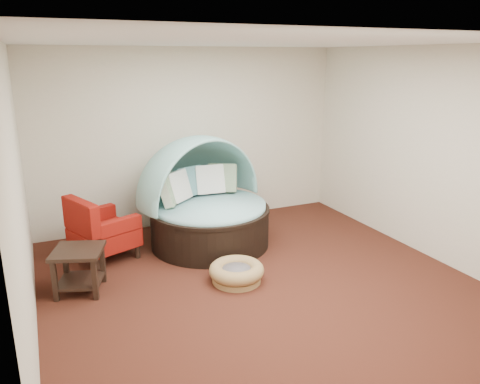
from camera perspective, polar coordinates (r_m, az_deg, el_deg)
name	(u,v)px	position (r m, az deg, el deg)	size (l,w,h in m)	color
floor	(260,283)	(5.80, 2.42, -11.04)	(5.00, 5.00, 0.00)	#452013
wall_back	(191,138)	(7.58, -5.95, 6.61)	(5.00, 5.00, 0.00)	beige
wall_front	(429,253)	(3.37, 22.10, -6.89)	(5.00, 5.00, 0.00)	beige
wall_left	(19,198)	(4.77, -25.34, -0.61)	(5.00, 5.00, 0.00)	beige
wall_right	(428,153)	(6.78, 21.91, 4.39)	(5.00, 5.00, 0.00)	beige
ceiling	(263,42)	(5.15, 2.80, 17.83)	(5.00, 5.00, 0.00)	white
canopy_daybed	(205,195)	(6.76, -4.30, -0.35)	(2.20, 2.17, 1.58)	black
pet_basket	(237,272)	(5.78, -0.43, -9.75)	(0.85, 0.85, 0.24)	olive
red_armchair	(100,231)	(6.54, -16.69, -4.54)	(0.99, 0.99, 0.89)	black
side_table	(79,264)	(5.78, -19.04, -8.33)	(0.70, 0.70, 0.53)	black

